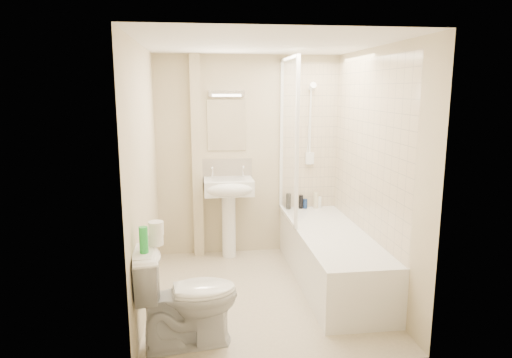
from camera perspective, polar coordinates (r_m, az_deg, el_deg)
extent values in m
plane|color=beige|center=(4.68, 0.85, -14.14)|extent=(2.50, 2.50, 0.00)
cube|color=beige|center=(5.53, -0.94, 2.84)|extent=(2.20, 0.02, 2.40)
cube|color=beige|center=(4.30, -13.79, 0.08)|extent=(0.02, 2.50, 2.40)
cube|color=beige|center=(4.59, 14.61, 0.75)|extent=(0.02, 2.50, 2.40)
cube|color=white|center=(4.25, 0.94, 16.53)|extent=(2.20, 2.50, 0.02)
cube|color=beige|center=(5.62, 6.71, 5.21)|extent=(0.70, 0.01, 1.75)
cube|color=beige|center=(4.74, 13.71, 3.86)|extent=(0.01, 2.10, 1.75)
cube|color=beige|center=(5.44, -7.38, 2.61)|extent=(0.12, 0.12, 2.40)
cube|color=beige|center=(5.53, -3.61, 1.03)|extent=(0.60, 0.02, 0.30)
cube|color=white|center=(5.46, -3.68, 6.72)|extent=(0.46, 0.01, 0.60)
cube|color=silver|center=(5.42, -3.72, 10.60)|extent=(0.42, 0.07, 0.07)
cube|color=white|center=(4.91, 9.34, -9.58)|extent=(0.70, 2.10, 0.55)
cube|color=white|center=(4.84, 9.43, -7.15)|extent=(0.56, 1.96, 0.05)
cube|color=white|center=(5.12, 4.08, 4.96)|extent=(0.01, 0.90, 1.80)
cube|color=white|center=(5.54, 3.21, 5.44)|extent=(0.04, 0.04, 1.80)
cube|color=white|center=(4.68, 5.16, 4.35)|extent=(0.04, 0.04, 1.80)
cube|color=white|center=(5.10, 4.22, 14.83)|extent=(0.04, 0.90, 0.04)
cube|color=white|center=(5.29, 3.95, -4.56)|extent=(0.04, 0.90, 0.03)
cylinder|color=white|center=(5.59, 6.80, 6.46)|extent=(0.02, 0.02, 0.90)
cylinder|color=white|center=(5.65, 6.69, 1.91)|extent=(0.05, 0.05, 0.02)
cylinder|color=white|center=(5.57, 6.91, 11.08)|extent=(0.05, 0.05, 0.02)
cylinder|color=white|center=(5.51, 7.08, 11.39)|extent=(0.08, 0.11, 0.11)
cube|color=white|center=(5.63, 6.72, 2.60)|extent=(0.10, 0.05, 0.14)
cylinder|color=white|center=(5.56, 6.67, 6.96)|extent=(0.01, 0.13, 0.84)
cylinder|color=white|center=(5.52, -3.42, -5.87)|extent=(0.16, 0.16, 0.77)
cube|color=white|center=(5.37, -3.46, -0.91)|extent=(0.57, 0.44, 0.18)
ellipsoid|color=white|center=(5.21, -3.33, -1.30)|extent=(0.57, 0.24, 0.18)
cube|color=silver|center=(5.36, -3.47, -0.22)|extent=(0.40, 0.29, 0.04)
cylinder|color=white|center=(5.44, -5.52, 0.75)|extent=(0.03, 0.03, 0.10)
cylinder|color=white|center=(5.47, -1.60, 0.84)|extent=(0.03, 0.03, 0.10)
sphere|color=white|center=(5.43, -5.53, 1.38)|extent=(0.04, 0.04, 0.04)
sphere|color=white|center=(5.46, -1.60, 1.47)|extent=(0.04, 0.04, 0.04)
cylinder|color=black|center=(5.63, 4.08, -2.80)|extent=(0.06, 0.06, 0.19)
cylinder|color=black|center=(5.66, 5.63, -2.85)|extent=(0.05, 0.05, 0.17)
cylinder|color=navy|center=(5.68, 6.17, -3.08)|extent=(0.05, 0.05, 0.12)
cylinder|color=beige|center=(5.70, 7.49, -2.66)|extent=(0.06, 0.06, 0.19)
cylinder|color=white|center=(5.72, 7.95, -2.90)|extent=(0.05, 0.05, 0.14)
imported|color=white|center=(3.73, -8.64, -14.29)|extent=(0.67, 0.92, 0.81)
cylinder|color=white|center=(3.65, -12.45, -7.37)|extent=(0.12, 0.12, 0.09)
cylinder|color=white|center=(3.60, -12.39, -6.02)|extent=(0.12, 0.12, 0.10)
cylinder|color=green|center=(3.48, -13.87, -7.40)|extent=(0.06, 0.06, 0.20)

